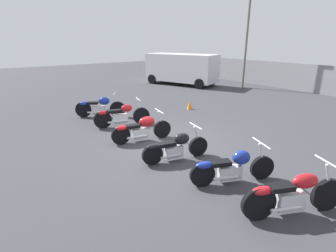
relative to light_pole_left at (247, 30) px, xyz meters
The scene contains 10 objects.
ground_plane 12.45m from the light_pole_left, 62.70° to the right, with size 60.00×60.00×0.00m, color #38383D.
light_pole_left is the anchor object (origin of this frame).
motorcycle_slot_0 11.54m from the light_pole_left, 84.39° to the right, with size 1.28×1.85×1.05m.
motorcycle_slot_1 11.68m from the light_pole_left, 75.56° to the right, with size 0.82×2.14×1.04m.
motorcycle_slot_2 12.40m from the light_pole_left, 67.23° to the right, with size 0.76×2.04×0.98m.
motorcycle_slot_3 13.20m from the light_pole_left, 59.71° to the right, with size 0.75×1.96×0.95m.
motorcycle_slot_4 13.87m from the light_pole_left, 52.58° to the right, with size 1.07×1.98×0.96m.
motorcycle_slot_5 14.79m from the light_pole_left, 47.89° to the right, with size 1.11×2.00×1.05m.
parked_van 5.12m from the light_pole_left, 143.14° to the right, with size 5.59×3.65×2.22m.
traffic_cone_near 8.18m from the light_pole_left, 71.25° to the right, with size 0.26×0.26×0.40m.
Camera 1 is at (6.27, -4.60, 3.24)m, focal length 28.00 mm.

